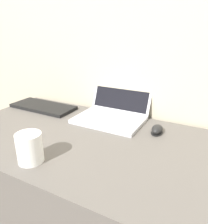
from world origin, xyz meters
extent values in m
cube|color=#BCB299|center=(0.00, 0.77, 1.25)|extent=(7.00, 0.04, 2.50)
cube|color=#5B5651|center=(0.00, 0.37, 0.38)|extent=(1.49, 0.73, 0.75)
cube|color=silver|center=(-0.06, 0.59, 0.76)|extent=(0.36, 0.25, 0.02)
cube|color=#B7B7BC|center=(-0.06, 0.61, 0.77)|extent=(0.32, 0.14, 0.00)
cube|color=silver|center=(-0.06, 0.75, 0.86)|extent=(0.36, 0.08, 0.19)
cube|color=black|center=(-0.06, 0.74, 0.87)|extent=(0.33, 0.07, 0.17)
cylinder|color=white|center=(-0.15, 0.10, 0.81)|extent=(0.10, 0.10, 0.12)
cylinder|color=black|center=(-0.15, 0.10, 0.86)|extent=(0.08, 0.08, 0.01)
ellipsoid|color=black|center=(0.21, 0.57, 0.75)|extent=(0.06, 0.09, 0.01)
ellipsoid|color=black|center=(0.21, 0.57, 0.77)|extent=(0.05, 0.08, 0.04)
cube|color=black|center=(-0.53, 0.58, 0.76)|extent=(0.42, 0.18, 0.02)
camera|label=1|loc=(0.44, -0.40, 1.23)|focal=35.00mm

